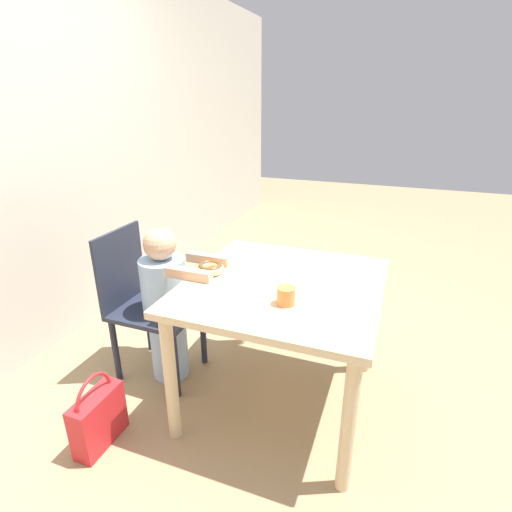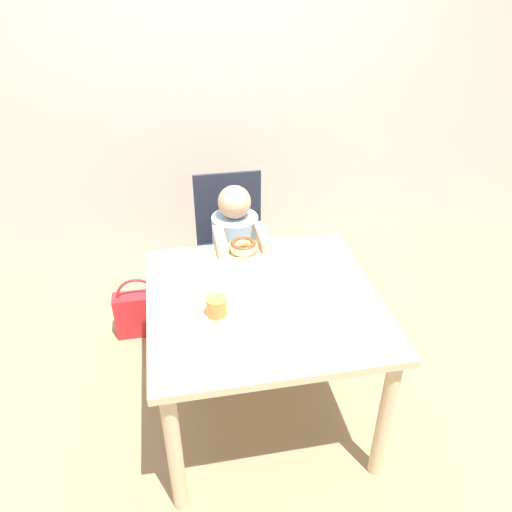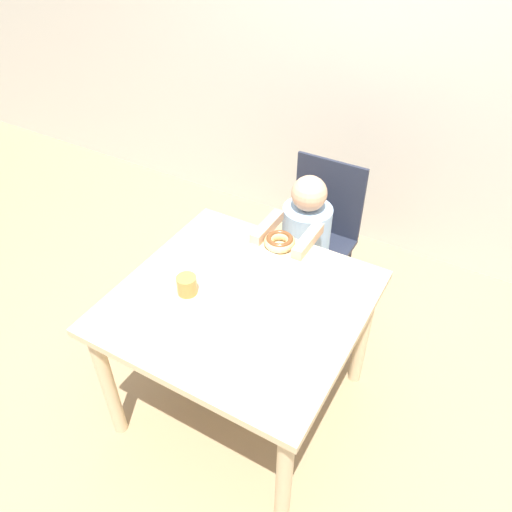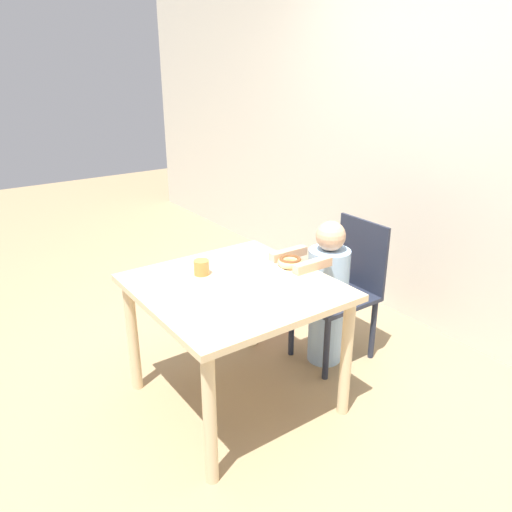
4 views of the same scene
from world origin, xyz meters
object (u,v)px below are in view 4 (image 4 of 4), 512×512
Objects in this scene: chair at (343,290)px; cup at (201,267)px; donut at (290,262)px; handbag at (274,303)px; child_figure at (327,294)px.

chair reaches higher than cup.
donut reaches higher than handbag.
donut is 0.49m from cup.
cup reaches higher than donut.
child_figure is at bearing 75.94° from cup.
cup is at bearing -101.98° from chair.
cup reaches higher than handbag.
cup is (-0.18, -0.45, 0.01)m from donut.
chair is at bearing 9.23° from handbag.
chair is 0.95× the size of child_figure.
child_figure is at bearing -90.00° from chair.
child_figure is (-0.00, -0.13, 0.01)m from chair.
child_figure reaches higher than donut.
chair is 0.13m from child_figure.
cup is at bearing -64.06° from handbag.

